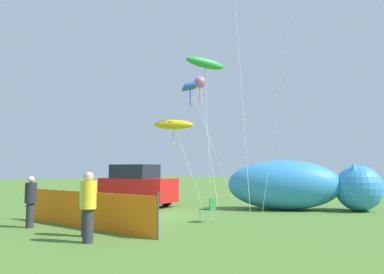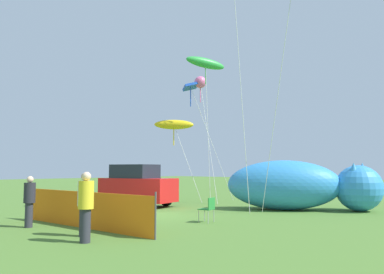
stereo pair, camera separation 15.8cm
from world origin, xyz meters
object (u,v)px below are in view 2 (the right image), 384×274
Objects in this scene: spectator_in_yellow_shirt at (85,201)px; spectator_in_white_shirt at (86,204)px; folding_chair at (208,207)px; kite_green_fish at (206,64)px; parked_car at (137,186)px; inflatable_cat at (300,187)px; kite_blue_box at (191,89)px; kite_yellow_hero at (174,125)px; kite_pink_octopus at (200,83)px; spectator_in_black_shirt at (29,199)px.

spectator_in_white_shirt reaches higher than spectator_in_yellow_shirt.
kite_green_fish reaches higher than folding_chair.
parked_car is 2.36× the size of spectator_in_yellow_shirt.
spectator_in_yellow_shirt is at bearing -130.29° from inflatable_cat.
parked_car is at bearing -83.06° from kite_blue_box.
kite_yellow_hero is at bearing -112.07° from kite_blue_box.
kite_blue_box is (-7.31, 6.56, 6.56)m from folding_chair.
inflatable_cat is 3.65× the size of spectator_in_yellow_shirt.
spectator_in_white_shirt is 15.12m from kite_blue_box.
spectator_in_yellow_shirt is at bearing -59.54° from kite_blue_box.
folding_chair is 10.36m from kite_yellow_hero.
kite_pink_octopus is at bearing 146.07° from kite_green_fish.
kite_yellow_hero is (-1.02, 3.59, 3.64)m from parked_car.
kite_blue_box is at bearing 166.36° from kite_green_fish.
inflatable_cat reaches higher than spectator_in_yellow_shirt.
kite_blue_box is (-0.57, 4.69, 6.04)m from parked_car.
kite_blue_box is at bearing 142.14° from inflatable_cat.
inflatable_cat is 9.50m from kite_green_fish.
kite_pink_octopus reaches higher than kite_blue_box.
inflatable_cat is (0.41, 6.07, 0.54)m from folding_chair.
parked_car is at bearing 134.69° from spectator_in_white_shirt.
kite_yellow_hero is at bearing -120.77° from kite_pink_octopus.
parked_car is 8.29m from inflatable_cat.
inflatable_cat is 10.77m from spectator_in_yellow_shirt.
parked_car is at bearing -103.38° from kite_green_fish.
kite_yellow_hero is at bearing -45.87° from folding_chair.
parked_car is 9.81m from spectator_in_white_shirt.
kite_pink_octopus is 0.70m from kite_blue_box.
kite_yellow_hero reaches higher than parked_car.
kite_pink_octopus reaches higher than spectator_in_yellow_shirt.
kite_green_fish reaches higher than kite_pink_octopus.
kite_yellow_hero reaches higher than folding_chair.
spectator_in_white_shirt is (0.15, -5.10, 0.48)m from folding_chair.
kite_green_fish is (1.59, -0.39, 1.25)m from kite_blue_box.
kite_green_fish is at bearing 100.92° from spectator_in_black_shirt.
kite_pink_octopus is (-6.15, 11.59, 6.47)m from spectator_in_yellow_shirt.
parked_car is 8.18m from kite_pink_octopus.
spectator_in_white_shirt is at bearing 80.97° from folding_chair.
kite_green_fish reaches higher than kite_blue_box.
spectator_in_white_shirt is at bearing -59.11° from parked_car.
kite_blue_box reaches higher than parked_car.
inflatable_cat is 9.80m from kite_blue_box.
spectator_in_white_shirt is (3.70, -0.01, 0.09)m from spectator_in_black_shirt.
folding_chair is at bearing -41.88° from kite_blue_box.
inflatable_cat is at bearing -104.59° from folding_chair.
kite_yellow_hero reaches higher than spectator_in_white_shirt.
kite_green_fish is (-5.72, 6.17, 7.81)m from folding_chair.
inflatable_cat is 3.59× the size of spectator_in_white_shirt.
inflatable_cat is 0.76× the size of kite_green_fish.
spectator_in_black_shirt is at bearing -79.08° from kite_green_fish.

